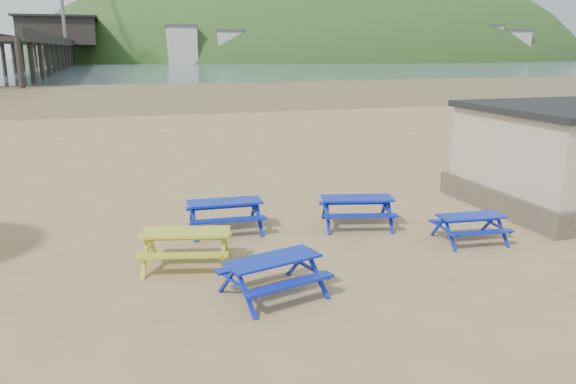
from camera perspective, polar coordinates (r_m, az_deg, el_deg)
name	(u,v)px	position (r m, az deg, el deg)	size (l,w,h in m)	color
ground	(283,247)	(14.08, -0.51, -5.58)	(400.00, 400.00, 0.00)	tan
wet_sand	(145,92)	(67.95, -14.30, 9.86)	(400.00, 400.00, 0.00)	brown
sea	(122,65)	(182.77, -16.55, 12.26)	(400.00, 400.00, 0.00)	#4B5E6C
picnic_table_blue_a	(225,216)	(15.27, -6.42, -2.41)	(2.06, 1.69, 0.83)	#123896
picnic_table_blue_b	(357,212)	(15.69, 7.00, -1.98)	(2.30, 2.03, 0.82)	#123896
picnic_table_blue_d	(273,277)	(11.28, -1.51, -8.60)	(2.23, 1.97, 0.79)	#123896
picnic_table_blue_e	(470,228)	(15.09, 18.00, -3.52)	(1.78, 1.49, 0.70)	#123896
picnic_table_yellow	(186,248)	(12.96, -10.29, -5.66)	(2.31, 2.04, 0.83)	gold
pier	(59,47)	(191.43, -22.25, 13.51)	(24.00, 220.00, 39.29)	black
headland_town	(326,82)	(260.30, 3.87, 11.07)	(264.00, 144.00, 108.00)	#2D4C1E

